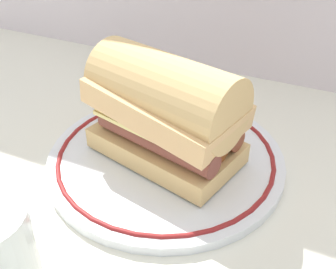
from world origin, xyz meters
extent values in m
plane|color=silver|center=(0.00, 0.00, 0.00)|extent=(1.50, 1.50, 0.00)
cylinder|color=white|center=(0.00, 0.03, 0.01)|extent=(0.30, 0.30, 0.01)
torus|color=maroon|center=(0.00, 0.03, 0.01)|extent=(0.27, 0.27, 0.01)
cube|color=#E0B773|center=(0.00, 0.03, 0.03)|extent=(0.20, 0.14, 0.03)
cylinder|color=brown|center=(0.00, 0.00, 0.05)|extent=(0.16, 0.07, 0.03)
cylinder|color=brown|center=(0.00, 0.03, 0.05)|extent=(0.16, 0.07, 0.03)
cylinder|color=brown|center=(0.01, 0.06, 0.05)|extent=(0.16, 0.07, 0.03)
cube|color=#EAD67A|center=(0.00, 0.03, 0.07)|extent=(0.17, 0.13, 0.01)
cube|color=#E5B478|center=(0.00, 0.03, 0.09)|extent=(0.20, 0.14, 0.05)
cylinder|color=#DEB574|center=(0.00, 0.03, 0.10)|extent=(0.19, 0.13, 0.09)
cube|color=silver|center=(-0.17, 0.16, 0.00)|extent=(0.07, 0.09, 0.01)
cube|color=black|center=(-0.21, 0.22, 0.01)|extent=(0.04, 0.05, 0.01)
camera|label=1|loc=(0.17, -0.35, 0.34)|focal=44.96mm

